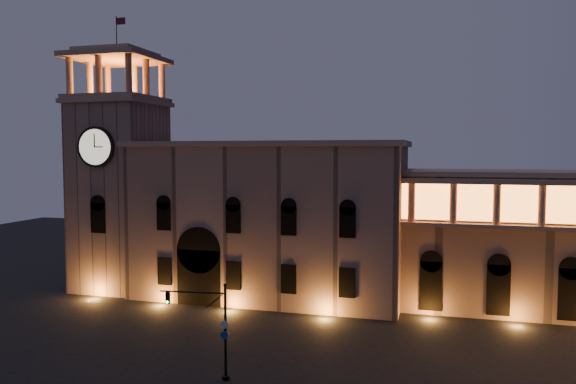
{
  "coord_description": "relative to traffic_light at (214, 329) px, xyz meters",
  "views": [
    {
      "loc": [
        17.07,
        -38.39,
        16.47
      ],
      "look_at": [
        1.91,
        16.0,
        12.41
      ],
      "focal_mm": 35.0,
      "sensor_mm": 36.0,
      "label": 1
    }
  ],
  "objects": [
    {
      "name": "ground",
      "position": [
        -1.26,
        1.66,
        -3.71
      ],
      "size": [
        160.0,
        160.0,
        0.0
      ],
      "primitive_type": "plane",
      "color": "black",
      "rests_on": "ground"
    },
    {
      "name": "government_building",
      "position": [
        -3.34,
        23.59,
        5.06
      ],
      "size": [
        30.8,
        12.8,
        17.6
      ],
      "color": "#916F5E",
      "rests_on": "ground"
    },
    {
      "name": "clock_tower",
      "position": [
        -21.76,
        22.63,
        8.79
      ],
      "size": [
        9.8,
        9.8,
        32.4
      ],
      "color": "#916F5E",
      "rests_on": "ground"
    },
    {
      "name": "traffic_light",
      "position": [
        0.0,
        0.0,
        0.0
      ],
      "size": [
        5.12,
        1.03,
        7.07
      ],
      "rotation": [
        0.0,
        0.0,
        0.13
      ],
      "color": "black",
      "rests_on": "ground"
    }
  ]
}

